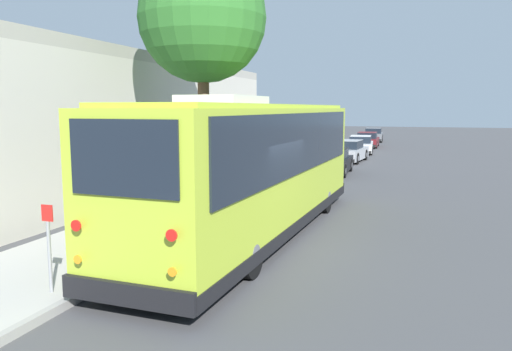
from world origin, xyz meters
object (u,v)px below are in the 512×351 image
(parked_sedan_white, at_px, (361,145))
(shuttle_bus, at_px, (257,163))
(parked_sedan_black, at_px, (331,162))
(fire_hydrant, at_px, (268,174))
(parked_sedan_silver, at_px, (348,152))
(parked_sedan_maroon, at_px, (367,140))
(sign_post_near, at_px, (49,248))
(sign_post_far, at_px, (94,235))
(street_tree, at_px, (204,11))
(parked_sedan_gray, at_px, (373,135))

(parked_sedan_white, bearing_deg, shuttle_bus, 176.29)
(parked_sedan_black, distance_m, fire_hydrant, 5.43)
(parked_sedan_silver, relative_size, parked_sedan_maroon, 1.01)
(shuttle_bus, bearing_deg, parked_sedan_silver, 3.08)
(parked_sedan_white, relative_size, sign_post_near, 3.11)
(sign_post_far, bearing_deg, shuttle_bus, -25.01)
(parked_sedan_black, bearing_deg, street_tree, 166.09)
(parked_sedan_maroon, xyz_separation_m, sign_post_near, (-35.94, 1.56, 0.35))
(parked_sedan_maroon, xyz_separation_m, fire_hydrant, (-23.20, 1.59, -0.03))
(parked_sedan_maroon, relative_size, parked_sedan_gray, 0.97)
(shuttle_bus, xyz_separation_m, parked_sedan_gray, (37.88, 0.54, -1.26))
(parked_sedan_black, height_order, parked_sedan_silver, parked_sedan_silver)
(parked_sedan_black, height_order, parked_sedan_white, parked_sedan_black)
(parked_sedan_silver, bearing_deg, sign_post_near, -179.32)
(parked_sedan_black, relative_size, parked_sedan_silver, 0.95)
(shuttle_bus, relative_size, street_tree, 1.39)
(parked_sedan_white, xyz_separation_m, fire_hydrant, (-17.26, 1.71, -0.04))
(parked_sedan_white, relative_size, parked_sedan_gray, 1.04)
(parked_sedan_silver, height_order, parked_sedan_gray, parked_sedan_gray)
(parked_sedan_maroon, distance_m, sign_post_near, 35.98)
(parked_sedan_white, xyz_separation_m, sign_post_far, (-28.79, 1.68, 0.25))
(shuttle_bus, height_order, street_tree, street_tree)
(parked_sedan_silver, bearing_deg, fire_hydrant, 176.11)
(sign_post_far, bearing_deg, parked_sedan_black, -5.68)
(parked_sedan_black, bearing_deg, parked_sedan_silver, -0.96)
(parked_sedan_black, xyz_separation_m, parked_sedan_gray, (25.32, 0.28, 0.02))
(parked_sedan_white, bearing_deg, sign_post_far, 172.39)
(shuttle_bus, distance_m, parked_sedan_white, 24.71)
(parked_sedan_gray, xyz_separation_m, street_tree, (-35.39, 2.00, 5.59))
(parked_sedan_white, distance_m, fire_hydrant, 17.35)
(shuttle_bus, distance_m, street_tree, 5.60)
(parked_sedan_maroon, bearing_deg, parked_sedan_white, 179.74)
(parked_sedan_black, bearing_deg, parked_sedan_white, -1.26)
(parked_sedan_black, bearing_deg, fire_hydrant, 160.70)
(parked_sedan_gray, bearing_deg, sign_post_far, 175.11)
(sign_post_near, height_order, sign_post_far, sign_post_near)
(parked_sedan_gray, bearing_deg, parked_sedan_silver, 177.76)
(sign_post_far, bearing_deg, sign_post_near, 180.00)
(parked_sedan_black, bearing_deg, parked_sedan_maroon, -0.83)
(parked_sedan_white, height_order, parked_sedan_gray, parked_sedan_gray)
(parked_sedan_white, bearing_deg, street_tree, 169.81)
(parked_sedan_black, xyz_separation_m, parked_sedan_silver, (6.02, 0.02, 0.02))
(shuttle_bus, relative_size, sign_post_near, 7.66)
(parked_sedan_black, height_order, fire_hydrant, parked_sedan_black)
(shuttle_bus, relative_size, parked_sedan_gray, 2.57)
(parked_sedan_gray, height_order, fire_hydrant, parked_sedan_gray)
(shuttle_bus, bearing_deg, sign_post_near, 162.39)
(parked_sedan_gray, bearing_deg, parked_sedan_white, 178.29)
(parked_sedan_silver, xyz_separation_m, parked_sedan_white, (6.09, -0.04, -0.03))
(fire_hydrant, bearing_deg, parked_sedan_white, -5.66)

